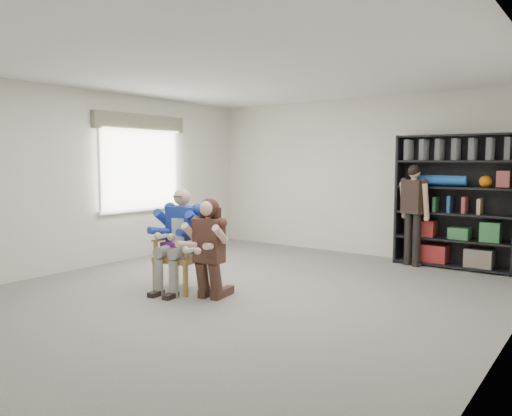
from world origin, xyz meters
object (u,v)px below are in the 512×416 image
Objects in this scene: standing_man at (413,215)px; bookshelf at (454,202)px; armchair at (180,251)px; seated_man at (180,239)px; kneeling_woman at (208,250)px.

bookshelf is at bearing 42.59° from standing_man.
armchair is 0.16m from seated_man.
armchair is 0.60m from kneeling_woman.
seated_man is (-0.00, 0.00, 0.16)m from armchair.
kneeling_woman is (0.58, -0.12, -0.06)m from seated_man.
kneeling_woman reaches higher than armchair.
bookshelf reaches higher than armchair.
bookshelf reaches higher than kneeling_woman.
standing_man is at bearing 51.08° from armchair.
bookshelf reaches higher than standing_man.
bookshelf reaches higher than seated_man.
seated_man is 0.64× the size of bookshelf.
standing_man is at bearing 51.08° from seated_man.
armchair is at bearing 159.58° from kneeling_woman.
standing_man is (-0.57, -0.22, -0.24)m from bookshelf.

